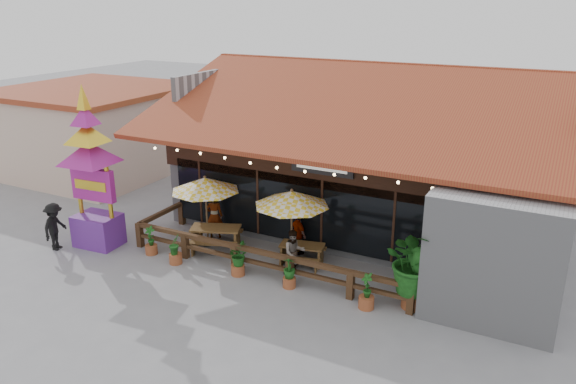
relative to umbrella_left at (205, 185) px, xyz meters
The scene contains 19 objects.
ground 5.08m from the umbrella_left, ahead, with size 100.00×100.00×0.00m, color gray.
restaurant_building 7.52m from the umbrella_left, 50.84° to the left, with size 15.50×14.73×6.09m.
patio_railing 2.96m from the umbrella_left, 25.18° to the right, with size 10.00×2.60×0.92m.
neighbor_building 11.74m from the umbrella_left, 153.61° to the left, with size 8.40×8.40×4.22m.
umbrella_left is the anchor object (origin of this frame).
umbrella_right 3.39m from the umbrella_left, ahead, with size 2.89×2.89×2.64m.
picnic_table_left 1.79m from the umbrella_left, 21.98° to the right, with size 2.14×2.01×0.82m.
picnic_table_right 4.12m from the umbrella_left, ahead, with size 1.68×1.52×0.69m.
thai_sign_tower 4.02m from the umbrella_left, 151.70° to the right, with size 2.45×2.45×6.18m.
tropical_plant 7.86m from the umbrella_left, ahead, with size 2.28×2.18×2.45m.
diner_a 1.55m from the umbrella_left, 100.63° to the left, with size 0.62×0.41×1.70m, color #331B10.
diner_b 4.12m from the umbrella_left, ahead, with size 0.72×0.56×1.48m, color #331B10.
diner_c 3.67m from the umbrella_left, 13.64° to the left, with size 0.87×0.36×1.49m, color #331B10.
pedestrian 5.46m from the umbrella_left, 147.91° to the right, with size 1.11×0.64×1.71m, color black.
planter_a 2.73m from the umbrella_left, 128.39° to the right, with size 0.42×0.42×1.02m.
planter_b 2.52m from the umbrella_left, 91.52° to the right, with size 0.43×0.43×1.06m.
planter_c 3.18m from the umbrella_left, 34.29° to the right, with size 0.85×0.86×1.07m.
planter_d 4.69m from the umbrella_left, 20.13° to the right, with size 0.46×0.46×0.99m.
planter_e 7.01m from the umbrella_left, 13.42° to the right, with size 0.47×0.45×1.10m.
Camera 1 is at (6.63, -14.33, 8.37)m, focal length 35.00 mm.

